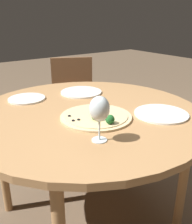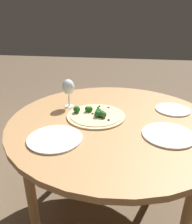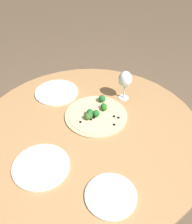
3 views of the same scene
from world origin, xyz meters
The scene contains 7 objects.
ground_plane centered at (0.00, 0.00, 0.00)m, with size 12.00×12.00×0.00m, color brown.
dining_table centered at (0.00, 0.00, 0.67)m, with size 1.23×1.23×0.74m.
pizza centered at (-0.02, -0.11, 0.75)m, with size 0.35×0.35×0.06m.
wine_glass centered at (-0.15, -0.31, 0.87)m, with size 0.08×0.08×0.19m.
plate_near centered at (0.15, 0.29, 0.74)m, with size 0.26×0.26×0.01m.
plate_far centered at (-0.19, 0.36, 0.74)m, with size 0.22×0.22×0.01m.
plate_side centered at (0.27, -0.27, 0.74)m, with size 0.27×0.27×0.01m.
Camera 2 is at (1.16, 0.07, 1.30)m, focal length 35.00 mm.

